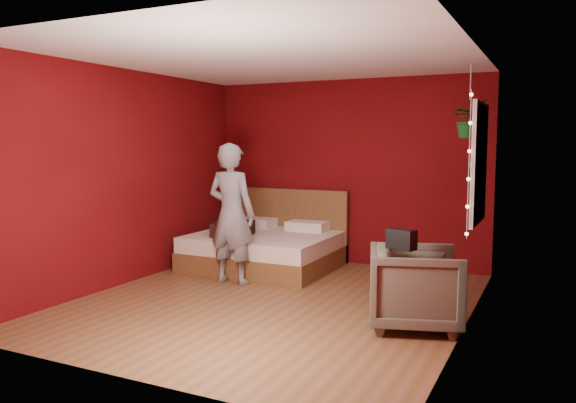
# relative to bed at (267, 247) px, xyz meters

# --- Properties ---
(floor) EXTENTS (4.50, 4.50, 0.00)m
(floor) POSITION_rel_bed_xyz_m (0.88, -1.49, -0.27)
(floor) COLOR brown
(floor) RESTS_ON ground
(room_walls) EXTENTS (4.04, 4.54, 2.62)m
(room_walls) POSITION_rel_bed_xyz_m (0.88, -1.49, 1.41)
(room_walls) COLOR #630A0E
(room_walls) RESTS_ON ground
(window) EXTENTS (0.05, 0.97, 1.27)m
(window) POSITION_rel_bed_xyz_m (2.85, -0.59, 1.23)
(window) COLOR white
(window) RESTS_ON room_walls
(fairy_lights) EXTENTS (0.04, 0.04, 1.45)m
(fairy_lights) POSITION_rel_bed_xyz_m (2.82, -1.11, 1.23)
(fairy_lights) COLOR silver
(fairy_lights) RESTS_ON room_walls
(bed) EXTENTS (1.88, 1.60, 1.03)m
(bed) POSITION_rel_bed_xyz_m (0.00, 0.00, 0.00)
(bed) COLOR brown
(bed) RESTS_ON ground
(person) EXTENTS (0.64, 0.43, 1.71)m
(person) POSITION_rel_bed_xyz_m (0.04, -0.99, 0.59)
(person) COLOR slate
(person) RESTS_ON ground
(armchair) EXTENTS (1.04, 1.02, 0.76)m
(armchair) POSITION_rel_bed_xyz_m (2.46, -1.67, 0.11)
(armchair) COLOR #555143
(armchair) RESTS_ON ground
(handbag) EXTENTS (0.29, 0.20, 0.18)m
(handbag) POSITION_rel_bed_xyz_m (2.36, -1.82, 0.58)
(handbag) COLOR black
(handbag) RESTS_ON armchair
(throw_pillow) EXTENTS (0.65, 0.65, 0.18)m
(throw_pillow) POSITION_rel_bed_xyz_m (-0.33, -0.35, 0.29)
(throw_pillow) COLOR black
(throw_pillow) RESTS_ON bed
(hanging_plant) EXTENTS (0.48, 0.45, 0.84)m
(hanging_plant) POSITION_rel_bed_xyz_m (2.67, -0.10, 1.71)
(hanging_plant) COLOR silver
(hanging_plant) RESTS_ON room_walls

